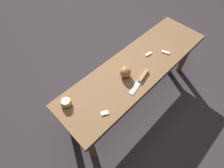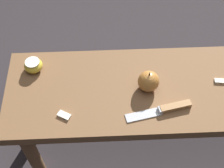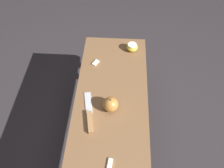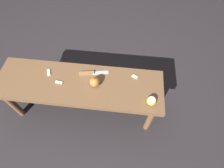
# 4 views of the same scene
# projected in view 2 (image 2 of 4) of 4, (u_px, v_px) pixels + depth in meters

# --- Properties ---
(ground_plane) EXTENTS (8.00, 8.00, 0.00)m
(ground_plane) POSITION_uv_depth(u_px,v_px,m) (166.00, 139.00, 1.47)
(ground_plane) COLOR #2D282B
(wooden_bench) EXTENTS (1.27, 0.37, 0.43)m
(wooden_bench) POSITION_uv_depth(u_px,v_px,m) (180.00, 95.00, 1.17)
(wooden_bench) COLOR brown
(wooden_bench) RESTS_ON ground_plane
(knife) EXTENTS (0.23, 0.07, 0.02)m
(knife) POSITION_uv_depth(u_px,v_px,m) (168.00, 109.00, 1.05)
(knife) COLOR #B7BABF
(knife) RESTS_ON wooden_bench
(apple_whole) EXTENTS (0.08, 0.08, 0.08)m
(apple_whole) POSITION_uv_depth(u_px,v_px,m) (149.00, 82.00, 1.08)
(apple_whole) COLOR #B27233
(apple_whole) RESTS_ON wooden_bench
(apple_cut) EXTENTS (0.07, 0.07, 0.04)m
(apple_cut) POSITION_uv_depth(u_px,v_px,m) (33.00, 65.00, 1.15)
(apple_cut) COLOR gold
(apple_cut) RESTS_ON wooden_bench
(apple_slice_center) EXTENTS (0.05, 0.04, 0.01)m
(apple_slice_center) POSITION_uv_depth(u_px,v_px,m) (64.00, 115.00, 1.04)
(apple_slice_center) COLOR white
(apple_slice_center) RESTS_ON wooden_bench
(apple_slice_near_bowl) EXTENTS (0.06, 0.03, 0.01)m
(apple_slice_near_bowl) POSITION_uv_depth(u_px,v_px,m) (222.00, 81.00, 1.13)
(apple_slice_near_bowl) COLOR white
(apple_slice_near_bowl) RESTS_ON wooden_bench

